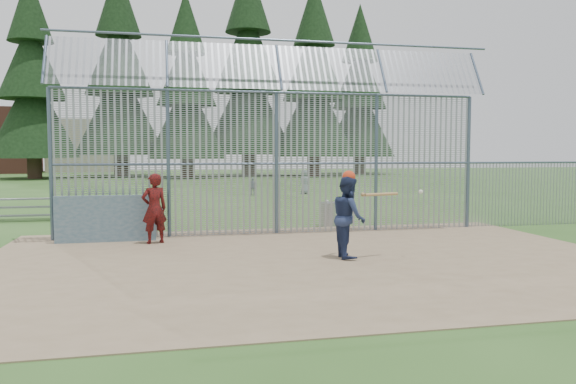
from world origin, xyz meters
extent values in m
plane|color=#2D511E|center=(0.00, 0.00, 0.00)|extent=(120.00, 120.00, 0.00)
cube|color=#756047|center=(0.00, -0.50, 0.01)|extent=(14.00, 10.00, 0.02)
cube|color=#38566B|center=(-4.60, 2.90, 0.62)|extent=(2.50, 0.12, 1.20)
imported|color=#222C4F|center=(0.81, -0.46, 0.91)|extent=(0.74, 0.91, 1.79)
imported|color=maroon|center=(-3.38, 2.43, 0.91)|extent=(0.75, 0.60, 1.77)
imported|color=slate|center=(4.41, 17.66, 0.67)|extent=(0.78, 0.72, 1.34)
imported|color=slate|center=(1.48, 17.17, 0.48)|extent=(0.60, 0.38, 0.96)
sphere|color=red|center=(0.81, -0.46, 1.79)|extent=(0.29, 0.29, 0.29)
cylinder|color=#AA7F4C|center=(1.51, -0.61, 1.41)|extent=(0.84, 0.27, 0.07)
sphere|color=#AA7F4C|center=(1.08, -0.61, 1.41)|extent=(0.09, 0.09, 0.09)
sphere|color=white|center=(2.34, -0.83, 1.47)|extent=(0.09, 0.09, 0.09)
cylinder|color=gray|center=(1.88, 4.78, 0.35)|extent=(0.52, 0.52, 0.70)
cylinder|color=#9EA0A5|center=(1.88, 4.78, 0.72)|extent=(0.56, 0.56, 0.05)
sphere|color=#9EA0A5|center=(1.88, 4.78, 0.77)|extent=(0.10, 0.10, 0.10)
cube|color=slate|center=(-7.95, 8.07, 0.20)|extent=(3.00, 0.25, 0.05)
cube|color=slate|center=(-7.95, 8.42, 0.45)|extent=(3.00, 0.25, 0.05)
cube|color=slate|center=(-7.95, 8.77, 0.70)|extent=(3.00, 0.25, 0.05)
cube|color=slate|center=(-6.55, 8.42, 0.35)|extent=(0.06, 0.90, 0.70)
cylinder|color=#47566B|center=(-6.00, 3.50, 2.00)|extent=(0.10, 0.10, 4.00)
cylinder|color=#47566B|center=(-3.00, 3.50, 2.00)|extent=(0.10, 0.10, 4.00)
cylinder|color=#47566B|center=(0.00, 3.50, 2.00)|extent=(0.10, 0.10, 4.00)
cylinder|color=#47566B|center=(3.00, 3.50, 2.00)|extent=(0.10, 0.10, 4.00)
cylinder|color=#47566B|center=(6.00, 3.50, 2.00)|extent=(0.10, 0.10, 4.00)
cylinder|color=#47566B|center=(0.00, 3.50, 4.00)|extent=(12.00, 0.07, 0.07)
cylinder|color=#47566B|center=(0.00, 3.50, 2.00)|extent=(12.00, 0.06, 0.06)
cube|color=gray|center=(0.00, 3.50, 2.00)|extent=(12.00, 0.02, 4.00)
cube|color=gray|center=(0.00, 3.12, 4.65)|extent=(12.00, 0.77, 1.31)
cylinder|color=#47566B|center=(6.00, 3.50, 1.00)|extent=(0.08, 0.08, 2.00)
cylinder|color=#332319|center=(-14.00, 40.00, 1.53)|extent=(1.19, 1.19, 3.06)
cone|color=black|center=(-14.00, 40.00, 10.20)|extent=(7.48, 7.48, 13.94)
cylinder|color=#332319|center=(-7.00, 43.00, 1.71)|extent=(1.33, 1.33, 3.42)
cone|color=black|center=(-7.00, 43.00, 11.40)|extent=(8.36, 8.36, 15.58)
cylinder|color=#332319|center=(-1.00, 39.00, 1.44)|extent=(1.12, 1.12, 2.88)
cone|color=black|center=(-1.00, 39.00, 9.60)|extent=(7.04, 7.04, 13.12)
cylinder|color=#332319|center=(5.00, 42.00, 1.80)|extent=(1.40, 1.40, 3.60)
cone|color=black|center=(5.00, 42.00, 12.00)|extent=(8.80, 8.80, 16.40)
cylinder|color=#332319|center=(11.00, 40.00, 1.62)|extent=(1.26, 1.26, 3.24)
cone|color=black|center=(11.00, 40.00, 10.80)|extent=(7.92, 7.92, 14.76)
cylinder|color=#332319|center=(17.00, 44.00, 1.53)|extent=(1.19, 1.19, 3.06)
cone|color=black|center=(17.00, 44.00, 10.20)|extent=(7.48, 7.48, 13.94)
cube|color=#B2A58C|center=(-12.00, 58.00, 3.00)|extent=(8.00, 7.00, 6.00)
camera|label=1|loc=(-3.14, -12.09, 2.35)|focal=35.00mm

